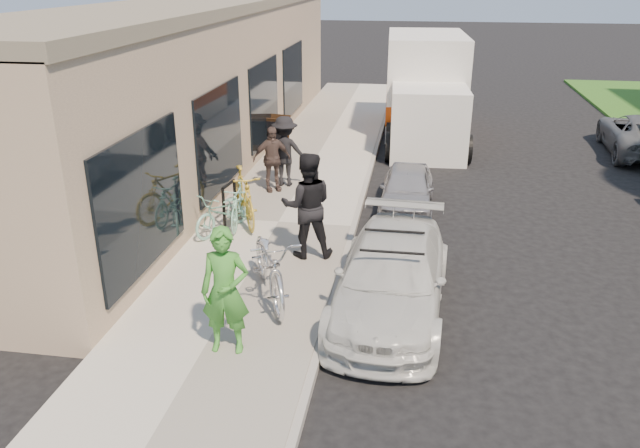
{
  "coord_description": "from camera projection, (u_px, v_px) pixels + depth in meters",
  "views": [
    {
      "loc": [
        0.73,
        -8.64,
        4.98
      ],
      "look_at": [
        -0.78,
        0.83,
        1.05
      ],
      "focal_mm": 35.0,
      "sensor_mm": 36.0,
      "label": 1
    }
  ],
  "objects": [
    {
      "name": "ground",
      "position": [
        360.0,
        308.0,
        9.89
      ],
      "size": [
        120.0,
        120.0,
        0.0
      ],
      "primitive_type": "plane",
      "color": "black",
      "rests_on": "ground"
    },
    {
      "name": "sidewalk",
      "position": [
        279.0,
        225.0,
        12.9
      ],
      "size": [
        3.0,
        34.0,
        0.15
      ],
      "primitive_type": "cube",
      "color": "#B8B3A6",
      "rests_on": "ground"
    },
    {
      "name": "curb",
      "position": [
        353.0,
        230.0,
        12.67
      ],
      "size": [
        0.12,
        34.0,
        0.13
      ],
      "primitive_type": "cube",
      "color": "gray",
      "rests_on": "ground"
    },
    {
      "name": "storefront",
      "position": [
        201.0,
        81.0,
        17.15
      ],
      "size": [
        3.6,
        20.0,
        4.22
      ],
      "color": "tan",
      "rests_on": "ground"
    },
    {
      "name": "bike_rack",
      "position": [
        229.0,
        199.0,
        12.56
      ],
      "size": [
        0.13,
        0.62,
        0.88
      ],
      "rotation": [
        0.0,
        0.0,
        -0.12
      ],
      "color": "black",
      "rests_on": "sidewalk"
    },
    {
      "name": "sandwich_board",
      "position": [
        277.0,
        134.0,
        17.68
      ],
      "size": [
        0.72,
        0.72,
        1.0
      ],
      "rotation": [
        0.0,
        0.0,
        -0.21
      ],
      "color": "#321D0E",
      "rests_on": "sidewalk"
    },
    {
      "name": "sedan_white",
      "position": [
        392.0,
        277.0,
        9.6
      ],
      "size": [
        1.89,
        4.15,
        1.22
      ],
      "rotation": [
        0.0,
        0.0,
        -0.06
      ],
      "color": "silver",
      "rests_on": "ground"
    },
    {
      "name": "sedan_silver",
      "position": [
        407.0,
        189.0,
        13.74
      ],
      "size": [
        1.2,
        2.87,
        0.97
      ],
      "primitive_type": "imported",
      "rotation": [
        0.0,
        0.0,
        -0.02
      ],
      "color": "#A5A5AA",
      "rests_on": "ground"
    },
    {
      "name": "moving_truck",
      "position": [
        425.0,
        93.0,
        19.61
      ],
      "size": [
        2.68,
        6.44,
        3.11
      ],
      "rotation": [
        0.0,
        0.0,
        0.05
      ],
      "color": "white",
      "rests_on": "ground"
    },
    {
      "name": "tandem_bike",
      "position": [
        270.0,
        265.0,
        9.71
      ],
      "size": [
        1.55,
        2.26,
        1.13
      ],
      "primitive_type": "imported",
      "rotation": [
        0.0,
        0.0,
        0.42
      ],
      "color": "silver",
      "rests_on": "sidewalk"
    },
    {
      "name": "woman_rider",
      "position": [
        225.0,
        291.0,
        8.22
      ],
      "size": [
        0.69,
        0.48,
        1.79
      ],
      "primitive_type": "imported",
      "rotation": [
        0.0,
        0.0,
        0.09
      ],
      "color": "#3D8D2F",
      "rests_on": "sidewalk"
    },
    {
      "name": "man_standing",
      "position": [
        307.0,
        205.0,
        11.01
      ],
      "size": [
        1.07,
        0.91,
        1.92
      ],
      "primitive_type": "imported",
      "rotation": [
        0.0,
        0.0,
        3.35
      ],
      "color": "black",
      "rests_on": "sidewalk"
    },
    {
      "name": "cruiser_bike_a",
      "position": [
        239.0,
        205.0,
        12.53
      ],
      "size": [
        0.54,
        1.5,
        0.88
      ],
      "primitive_type": "imported",
      "rotation": [
        0.0,
        0.0,
        0.09
      ],
      "color": "#81C1AC",
      "rests_on": "sidewalk"
    },
    {
      "name": "cruiser_bike_b",
      "position": [
        224.0,
        212.0,
        12.25
      ],
      "size": [
        1.13,
        1.67,
        0.83
      ],
      "primitive_type": "imported",
      "rotation": [
        0.0,
        0.0,
        -0.41
      ],
      "color": "#81C1AC",
      "rests_on": "sidewalk"
    },
    {
      "name": "cruiser_bike_c",
      "position": [
        244.0,
        197.0,
        12.64
      ],
      "size": [
        1.31,
        1.89,
        1.12
      ],
      "primitive_type": "imported",
      "rotation": [
        0.0,
        0.0,
        0.47
      ],
      "color": "gold",
      "rests_on": "sidewalk"
    },
    {
      "name": "bystander_a",
      "position": [
        285.0,
        151.0,
        14.75
      ],
      "size": [
        1.11,
        0.67,
        1.67
      ],
      "primitive_type": "imported",
      "rotation": [
        0.0,
        0.0,
        3.19
      ],
      "color": "black",
      "rests_on": "sidewalk"
    },
    {
      "name": "bystander_b",
      "position": [
        272.0,
        159.0,
        14.41
      ],
      "size": [
        0.96,
        0.77,
        1.53
      ],
      "primitive_type": "imported",
      "rotation": [
        0.0,
        0.0,
        0.51
      ],
      "color": "#4E3D38",
      "rests_on": "sidewalk"
    }
  ]
}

